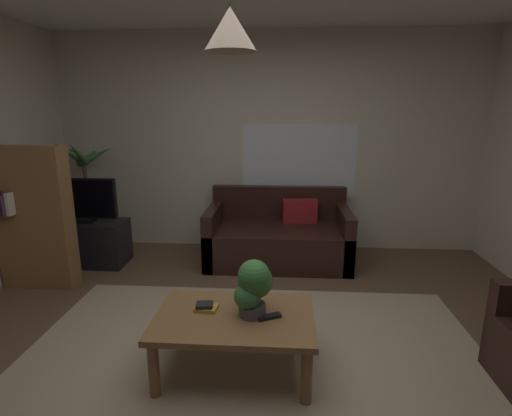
% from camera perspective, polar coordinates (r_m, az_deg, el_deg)
% --- Properties ---
extents(floor, '(5.18, 4.96, 0.02)m').
position_cam_1_polar(floor, '(3.03, -0.41, -21.31)').
color(floor, brown).
rests_on(floor, ground).
extents(rug, '(3.37, 2.73, 0.01)m').
position_cam_1_polar(rug, '(2.86, -0.73, -23.40)').
color(rug, tan).
rests_on(rug, ground).
extents(wall_back, '(5.30, 0.06, 2.64)m').
position_cam_1_polar(wall_back, '(4.99, 1.73, 9.19)').
color(wall_back, beige).
rests_on(wall_back, ground).
extents(window_pane, '(1.39, 0.01, 0.90)m').
position_cam_1_polar(window_pane, '(4.98, 6.16, 6.62)').
color(window_pane, white).
extents(couch_under_window, '(1.62, 0.90, 0.82)m').
position_cam_1_polar(couch_under_window, '(4.67, 3.22, -4.33)').
color(couch_under_window, black).
rests_on(couch_under_window, ground).
extents(coffee_table, '(1.05, 0.70, 0.41)m').
position_cam_1_polar(coffee_table, '(2.77, -3.08, -16.10)').
color(coffee_table, olive).
rests_on(coffee_table, ground).
extents(book_on_table_0, '(0.16, 0.13, 0.03)m').
position_cam_1_polar(book_on_table_0, '(2.82, -7.07, -13.94)').
color(book_on_table_0, gold).
rests_on(book_on_table_0, coffee_table).
extents(book_on_table_1, '(0.12, 0.10, 0.02)m').
position_cam_1_polar(book_on_table_1, '(2.80, -7.35, -13.54)').
color(book_on_table_1, black).
rests_on(book_on_table_1, coffee_table).
extents(remote_on_table_0, '(0.17, 0.11, 0.02)m').
position_cam_1_polar(remote_on_table_0, '(2.70, 1.88, -15.23)').
color(remote_on_table_0, black).
rests_on(remote_on_table_0, coffee_table).
extents(potted_plant_on_table, '(0.25, 0.25, 0.39)m').
position_cam_1_polar(potted_plant_on_table, '(2.65, -0.43, -10.87)').
color(potted_plant_on_table, '#4C4C51').
rests_on(potted_plant_on_table, coffee_table).
extents(tv_stand, '(0.90, 0.44, 0.50)m').
position_cam_1_polar(tv_stand, '(4.97, -23.01, -4.56)').
color(tv_stand, black).
rests_on(tv_stand, ground).
extents(tv, '(0.80, 0.16, 0.50)m').
position_cam_1_polar(tv, '(4.83, -23.69, 1.07)').
color(tv, black).
rests_on(tv, tv_stand).
extents(potted_palm_corner, '(0.72, 0.88, 1.42)m').
position_cam_1_polar(potted_palm_corner, '(5.40, -22.85, 0.59)').
color(potted_palm_corner, brown).
rests_on(potted_palm_corner, ground).
extents(bookshelf_corner, '(0.70, 0.31, 1.40)m').
position_cam_1_polar(bookshelf_corner, '(4.45, -29.07, -1.24)').
color(bookshelf_corner, olive).
rests_on(bookshelf_corner, ground).
extents(pendant_lamp, '(0.30, 0.30, 0.58)m').
position_cam_1_polar(pendant_lamp, '(2.44, -3.70, 24.14)').
color(pendant_lamp, black).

